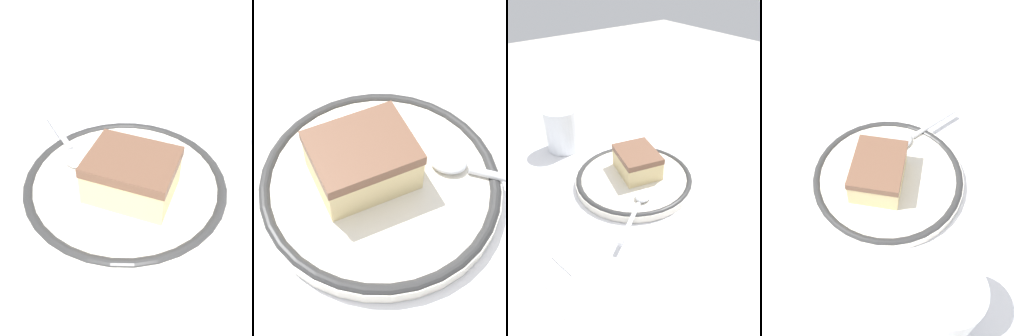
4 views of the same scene
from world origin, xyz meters
TOP-DOWN VIEW (x-y plane):
  - ground_plane at (0.00, 0.00)m, footprint 2.40×2.40m
  - placemat at (0.00, 0.00)m, footprint 0.42×0.42m
  - plate at (-0.04, -0.03)m, footprint 0.23×0.23m
  - cake_slice at (-0.03, -0.04)m, footprint 0.11×0.09m
  - spoon at (-0.11, 0.02)m, footprint 0.09×0.12m
  - cup at (0.16, 0.02)m, footprint 0.08×0.08m
  - napkin at (0.12, -0.09)m, footprint 0.15×0.14m
  - sugar_packet at (-0.13, 0.16)m, footprint 0.05×0.04m

SIDE VIEW (x-z plane):
  - ground_plane at x=0.00m, z-range 0.00..0.00m
  - placemat at x=0.00m, z-range 0.00..0.00m
  - napkin at x=0.12m, z-range 0.00..0.00m
  - sugar_packet at x=-0.13m, z-range 0.00..0.01m
  - plate at x=-0.04m, z-range 0.00..0.02m
  - spoon at x=-0.11m, z-range 0.01..0.03m
  - cake_slice at x=-0.03m, z-range 0.02..0.06m
  - cup at x=0.16m, z-range -0.01..0.09m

